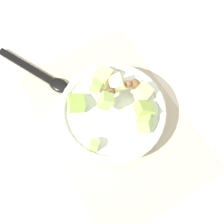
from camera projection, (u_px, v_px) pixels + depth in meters
name	position (u px, v px, depth m)	size (l,w,h in m)	color
ground_plane	(114.00, 122.00, 0.65)	(2.40, 2.40, 0.00)	silver
placemat	(114.00, 121.00, 0.65)	(0.46, 0.31, 0.01)	#BCB299
salad_bowl	(112.00, 112.00, 0.62)	(0.25, 0.25, 0.12)	white
serving_spoon	(44.00, 77.00, 0.69)	(0.21, 0.12, 0.01)	black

